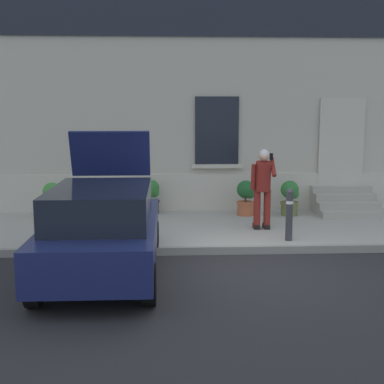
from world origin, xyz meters
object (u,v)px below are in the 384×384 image
(hatchback_car_navy, at_px, (103,228))
(planter_olive, at_px, (290,197))
(planter_cream, at_px, (53,199))
(planter_terracotta, at_px, (246,197))
(bollard_near_person, at_px, (289,213))
(person_on_phone, at_px, (263,184))
(planter_charcoal, at_px, (151,196))

(hatchback_car_navy, bearing_deg, planter_olive, 45.21)
(planter_cream, relative_size, planter_terracotta, 1.00)
(bollard_near_person, height_order, planter_olive, bollard_near_person)
(bollard_near_person, bearing_deg, planter_olive, 76.58)
(planter_cream, distance_m, planter_terracotta, 4.68)
(person_on_phone, height_order, planter_cream, person_on_phone)
(planter_terracotta, bearing_deg, bollard_near_person, -79.49)
(planter_terracotta, bearing_deg, planter_charcoal, 172.59)
(hatchback_car_navy, height_order, planter_olive, hatchback_car_navy)
(bollard_near_person, xyz_separation_m, planter_olive, (0.59, 2.49, -0.11))
(planter_cream, height_order, planter_terracotta, same)
(planter_charcoal, bearing_deg, planter_terracotta, -7.41)
(hatchback_car_navy, xyz_separation_m, planter_olive, (4.07, 4.10, -0.19))
(hatchback_car_navy, distance_m, planter_charcoal, 4.53)
(hatchback_car_navy, bearing_deg, bollard_near_person, 24.82)
(planter_olive, bearing_deg, person_on_phone, -122.35)
(hatchback_car_navy, height_order, person_on_phone, hatchback_car_navy)
(planter_cream, distance_m, planter_olive, 5.75)
(planter_olive, bearing_deg, hatchback_car_navy, -134.79)
(planter_cream, bearing_deg, planter_olive, 0.37)
(hatchback_car_navy, xyz_separation_m, planter_cream, (-1.68, 4.06, -0.19))
(hatchback_car_navy, bearing_deg, planter_terracotta, 54.30)
(planter_charcoal, xyz_separation_m, planter_terracotta, (2.34, -0.30, 0.00))
(hatchback_car_navy, relative_size, planter_olive, 4.73)
(planter_olive, bearing_deg, bollard_near_person, -103.42)
(person_on_phone, relative_size, planter_cream, 2.03)
(bollard_near_person, height_order, person_on_phone, person_on_phone)
(planter_charcoal, relative_size, planter_terracotta, 1.00)
(hatchback_car_navy, relative_size, person_on_phone, 2.33)
(bollard_near_person, distance_m, person_on_phone, 1.14)
(hatchback_car_navy, relative_size, planter_terracotta, 4.73)
(hatchback_car_navy, bearing_deg, person_on_phone, 39.78)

